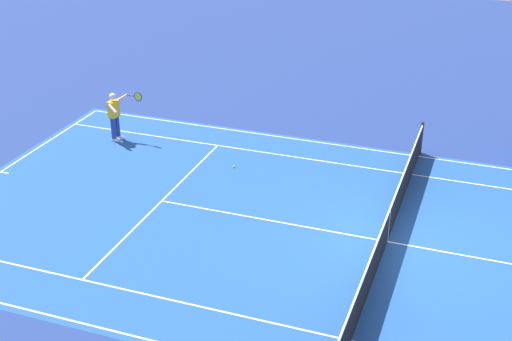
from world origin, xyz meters
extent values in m
plane|color=navy|center=(0.00, 0.00, 0.00)|extent=(60.00, 60.00, 0.00)
cube|color=#1E4C93|center=(0.00, 0.00, 0.00)|extent=(24.20, 11.40, 0.00)
cube|color=white|center=(11.90, 0.00, 0.00)|extent=(0.05, 11.00, 0.01)
cube|color=white|center=(0.00, -5.50, 0.00)|extent=(23.80, 0.05, 0.01)
cube|color=white|center=(0.00, -4.11, 0.00)|extent=(23.80, 0.05, 0.01)
cube|color=white|center=(0.00, 4.11, 0.00)|extent=(23.80, 0.05, 0.01)
cube|color=white|center=(6.40, 0.00, 0.00)|extent=(0.05, 8.22, 0.01)
cube|color=white|center=(0.00, 0.00, 0.00)|extent=(12.80, 0.05, 0.01)
cube|color=white|center=(11.75, 0.00, 0.00)|extent=(0.30, 0.05, 0.01)
cylinder|color=#2D2D33|center=(0.00, -5.80, 0.54)|extent=(0.10, 0.10, 1.08)
cube|color=black|center=(0.00, 0.00, 0.44)|extent=(0.02, 11.60, 0.88)
cube|color=white|center=(0.00, 0.00, 0.95)|extent=(0.04, 11.60, 0.06)
cube|color=white|center=(0.00, 0.00, 0.44)|extent=(0.04, 0.06, 0.88)
cylinder|color=navy|center=(9.84, -3.30, 0.45)|extent=(0.15, 0.15, 0.74)
cube|color=white|center=(9.78, -3.30, 0.04)|extent=(0.29, 0.14, 0.09)
cylinder|color=navy|center=(9.81, -3.54, 0.45)|extent=(0.15, 0.15, 0.74)
cube|color=white|center=(9.75, -3.54, 0.04)|extent=(0.29, 0.14, 0.09)
cube|color=yellow|center=(9.83, -3.42, 1.10)|extent=(0.28, 0.40, 0.56)
sphere|color=beige|center=(9.83, -3.42, 1.53)|extent=(0.23, 0.23, 0.23)
cylinder|color=beige|center=(9.68, -3.13, 1.23)|extent=(0.41, 0.25, 0.26)
cylinder|color=beige|center=(9.62, -3.68, 1.43)|extent=(0.43, 0.18, 0.30)
cylinder|color=#232326|center=(9.30, -3.71, 1.54)|extent=(0.28, 0.07, 0.04)
torus|color=#232326|center=(9.02, -3.68, 1.54)|extent=(0.31, 0.06, 0.31)
cylinder|color=#C6D84C|center=(9.02, -3.68, 1.54)|extent=(0.27, 0.03, 0.27)
sphere|color=#CCE01E|center=(5.27, -2.72, 0.03)|extent=(0.07, 0.07, 0.07)
camera|label=1|loc=(-2.08, 15.63, 9.55)|focal=49.58mm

